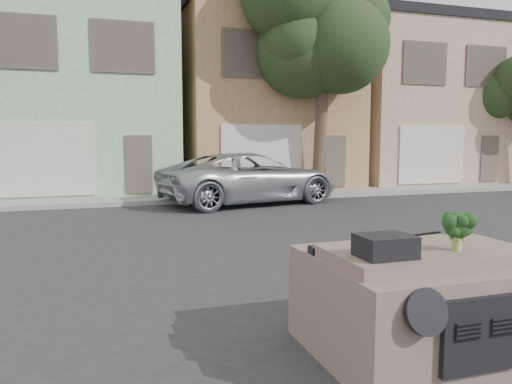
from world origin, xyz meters
TOP-DOWN VIEW (x-y plane):
  - ground_plane at (0.00, 0.00)m, footprint 120.00×120.00m
  - sidewalk at (0.00, 10.50)m, footprint 40.00×3.00m
  - townhouse_mint at (-3.50, 14.50)m, footprint 7.20×8.20m
  - townhouse_tan at (4.00, 14.50)m, footprint 7.20×8.20m
  - townhouse_beige at (11.50, 14.50)m, footprint 7.20×8.20m
  - silver_pickup at (1.89, 8.55)m, footprint 6.48×3.97m
  - tree_near at (5.00, 9.80)m, footprint 4.40×4.00m
  - car_dashboard at (0.00, -3.00)m, footprint 2.00×1.80m
  - instrument_hump at (-0.58, -3.35)m, footprint 0.48×0.38m
  - wiper_arm at (0.28, -2.62)m, footprint 0.69×0.15m
  - broccoli at (0.21, -3.33)m, footprint 0.34×0.34m

SIDE VIEW (x-z plane):
  - ground_plane at x=0.00m, z-range 0.00..0.00m
  - silver_pickup at x=1.89m, z-range -0.84..0.84m
  - sidewalk at x=0.00m, z-range 0.00..0.15m
  - car_dashboard at x=0.00m, z-range 0.00..1.12m
  - wiper_arm at x=0.28m, z-range 1.12..1.14m
  - instrument_hump at x=-0.58m, z-range 1.12..1.32m
  - broccoli at x=0.21m, z-range 1.12..1.50m
  - townhouse_mint at x=-3.50m, z-range 0.00..7.55m
  - townhouse_tan at x=4.00m, z-range 0.00..7.55m
  - townhouse_beige at x=11.50m, z-range 0.00..7.55m
  - tree_near at x=5.00m, z-range 0.00..8.50m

